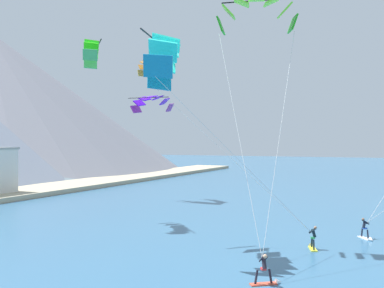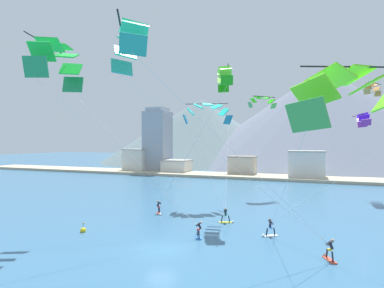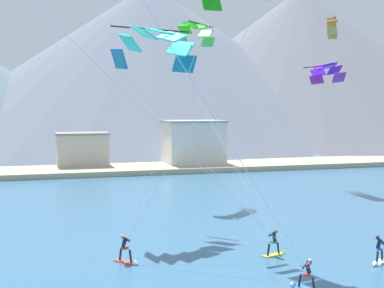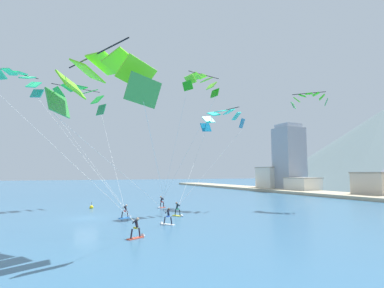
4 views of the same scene
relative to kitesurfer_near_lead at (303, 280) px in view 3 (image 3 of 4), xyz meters
name	(u,v)px [view 3 (image 3 of 4)]	position (x,y,z in m)	size (l,w,h in m)	color
kitesurfer_near_lead	(303,280)	(0.00, 0.00, 0.00)	(1.16, 1.73, 1.61)	#337FDB
kitesurfer_near_trail	(378,256)	(6.17, 2.56, 0.05)	(1.65, 1.34, 1.71)	white
kitesurfer_far_left	(128,254)	(-7.60, 6.76, 0.11)	(1.37, 1.63, 1.78)	#E54C33
kitesurfer_far_right	(276,247)	(1.35, 5.87, 0.07)	(1.78, 0.94, 1.73)	yellow
parafoil_kite_far_right	(157,45)	(-3.95, 15.09, 13.01)	(8.48, 11.74, 13.45)	#1176A2
parafoil_kite_distant_high_outer	(332,26)	(19.89, 30.76, 17.65)	(3.24, 4.27, 2.05)	#B09942
parafoil_kite_distant_low_drift	(196,31)	(2.44, 26.37, 15.78)	(4.80, 4.27, 2.11)	#43AB59
parafoil_kite_distant_mid_solo	(326,71)	(18.23, 29.14, 12.43)	(2.43, 6.30, 2.30)	#812C8E
shoreline_strip	(117,169)	(-1.86, 49.29, -0.08)	(180.00, 10.00, 0.70)	tan
shore_building_promenade_mid	(193,144)	(9.67, 51.28, 3.04)	(8.53, 6.64, 6.93)	silver
shore_building_quay_west	(82,151)	(-6.22, 52.46, 2.23)	(7.24, 4.89, 5.31)	beige
mountain_peak_west_ridge	(149,63)	(15.99, 111.55, 19.39)	(118.24, 118.24, 39.65)	slate
mountain_peak_east_shoulder	(267,95)	(49.58, 113.66, 11.46)	(124.89, 124.89, 23.79)	slate
mountain_peak_far_spur	(300,65)	(54.90, 104.66, 19.27)	(109.19, 109.19, 39.41)	slate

